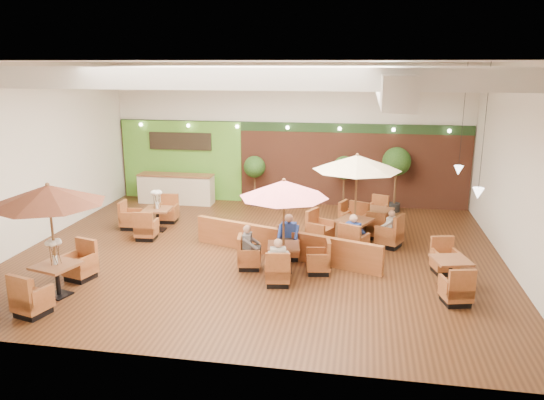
% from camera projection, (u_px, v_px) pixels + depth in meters
% --- Properties ---
extents(room, '(14.04, 14.00, 5.52)m').
position_uv_depth(room, '(274.00, 126.00, 15.95)').
color(room, '#381E0F').
rests_on(room, ground).
extents(service_counter, '(3.00, 0.75, 1.18)m').
position_uv_depth(service_counter, '(176.00, 189.00, 21.19)').
color(service_counter, beige).
rests_on(service_counter, ground).
extents(booth_divider, '(5.68, 2.12, 0.82)m').
position_uv_depth(booth_divider, '(283.00, 243.00, 15.29)').
color(booth_divider, brown).
rests_on(booth_divider, ground).
extents(table_0, '(2.60, 2.88, 2.81)m').
position_uv_depth(table_0, '(50.00, 211.00, 12.29)').
color(table_0, brown).
rests_on(table_0, ground).
extents(table_1, '(2.58, 2.58, 2.57)m').
position_uv_depth(table_1, '(284.00, 208.00, 13.92)').
color(table_1, brown).
rests_on(table_1, ground).
extents(table_2, '(3.02, 3.02, 2.87)m').
position_uv_depth(table_2, '(356.00, 184.00, 15.91)').
color(table_2, brown).
rests_on(table_2, ground).
extents(table_3, '(1.77, 2.61, 1.54)m').
position_uv_depth(table_3, '(151.00, 217.00, 17.76)').
color(table_3, brown).
rests_on(table_3, ground).
extents(table_4, '(1.04, 2.66, 0.95)m').
position_uv_depth(table_4, '(450.00, 274.00, 13.21)').
color(table_4, brown).
rests_on(table_4, ground).
extents(table_5, '(1.88, 2.67, 0.94)m').
position_uv_depth(table_5, '(369.00, 220.00, 17.84)').
color(table_5, brown).
rests_on(table_5, ground).
extents(topiary_0, '(0.85, 0.85, 1.97)m').
position_uv_depth(topiary_0, '(255.00, 169.00, 20.64)').
color(topiary_0, black).
rests_on(topiary_0, ground).
extents(topiary_1, '(0.89, 0.89, 2.07)m').
position_uv_depth(topiary_1, '(344.00, 170.00, 20.04)').
color(topiary_1, black).
rests_on(topiary_1, ground).
extents(topiary_2, '(1.06, 1.06, 2.46)m').
position_uv_depth(topiary_2, '(396.00, 164.00, 19.65)').
color(topiary_2, black).
rests_on(topiary_2, ground).
extents(diner_0, '(0.42, 0.37, 0.79)m').
position_uv_depth(diner_0, '(278.00, 257.00, 13.27)').
color(diner_0, silver).
rests_on(diner_0, ground).
extents(diner_1, '(0.42, 0.33, 0.86)m').
position_uv_depth(diner_1, '(288.00, 233.00, 15.05)').
color(diner_1, '#23409B').
rests_on(diner_1, ground).
extents(diner_2, '(0.33, 0.40, 0.78)m').
position_uv_depth(diner_2, '(249.00, 243.00, 14.32)').
color(diner_2, slate).
rests_on(diner_2, ground).
extents(diner_3, '(0.46, 0.43, 0.83)m').
position_uv_depth(diner_3, '(354.00, 232.00, 15.20)').
color(diner_3, '#23409B').
rests_on(diner_3, ground).
extents(diner_4, '(0.38, 0.40, 0.72)m').
position_uv_depth(diner_4, '(390.00, 224.00, 16.04)').
color(diner_4, silver).
rests_on(diner_4, ground).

